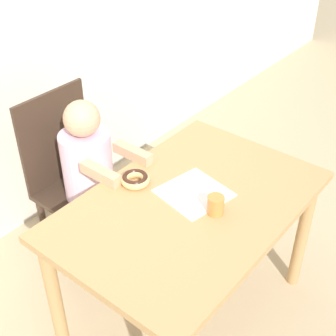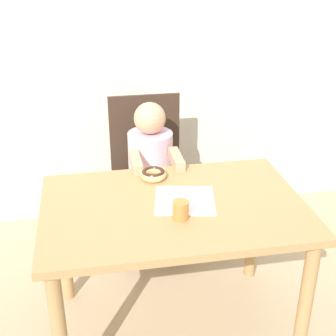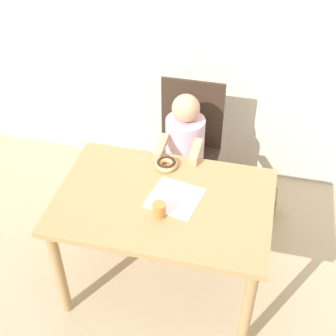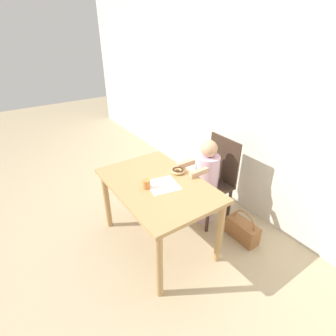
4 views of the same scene
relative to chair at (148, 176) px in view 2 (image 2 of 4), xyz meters
name	(u,v)px [view 2 (image 2 of 4)]	position (x,y,z in m)	size (l,w,h in m)	color
ground_plane	(173,326)	(0.01, -0.73, -0.48)	(12.00, 12.00, 0.00)	tan
wall_back	(137,30)	(0.01, 0.46, 0.77)	(8.00, 0.05, 2.50)	silver
dining_table	(173,224)	(0.01, -0.73, 0.12)	(1.14, 0.76, 0.70)	tan
chair	(148,176)	(0.00, 0.00, 0.00)	(0.42, 0.38, 0.94)	#38281E
child_figure	(151,184)	(0.00, -0.12, 0.00)	(0.26, 0.44, 0.97)	silver
donut	(153,174)	(-0.04, -0.47, 0.24)	(0.13, 0.13, 0.04)	#DBB270
napkin	(185,200)	(0.07, -0.71, 0.22)	(0.30, 0.30, 0.00)	white
handbag	(220,221)	(0.46, 0.00, -0.37)	(0.35, 0.14, 0.34)	brown
cup	(181,210)	(0.02, -0.85, 0.26)	(0.07, 0.07, 0.08)	orange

